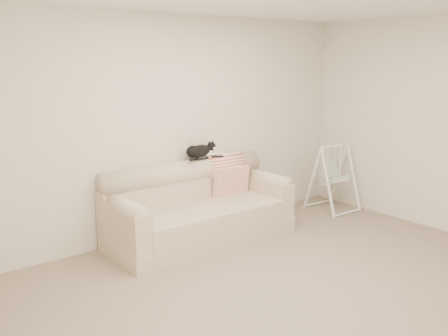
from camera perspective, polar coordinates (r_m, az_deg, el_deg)
name	(u,v)px	position (r m, az deg, el deg)	size (l,w,h in m)	color
ground_plane	(301,283)	(4.91, 8.82, -12.90)	(5.00, 5.00, 0.00)	#746854
room_shell	(307,123)	(4.49, 9.46, 5.05)	(5.04, 4.04, 2.60)	beige
sofa	(197,210)	(5.89, -3.08, -4.81)	(2.20, 0.93, 0.90)	#C4AE91
remote_a	(202,158)	(6.06, -2.54, 1.14)	(0.18, 0.06, 0.03)	black
remote_b	(217,157)	(6.16, -0.85, 1.31)	(0.17, 0.07, 0.02)	black
tuxedo_cat	(200,151)	(6.05, -2.71, 1.95)	(0.50, 0.28, 0.20)	black
throw_blanket	(224,169)	(6.31, 0.02, -0.12)	(0.53, 0.38, 0.58)	#BB502D
baby_swing	(333,177)	(7.15, 12.33, -1.04)	(0.59, 0.63, 0.94)	white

